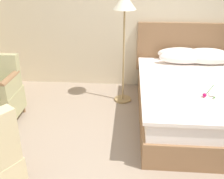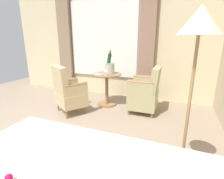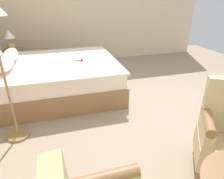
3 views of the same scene
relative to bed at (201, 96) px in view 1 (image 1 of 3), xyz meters
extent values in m
cube|color=beige|center=(-0.92, 1.14, 1.13)|extent=(5.80, 0.12, 2.96)
cube|color=#8E6542|center=(0.00, -0.09, -0.18)|extent=(1.76, 2.19, 0.34)
cube|color=white|center=(0.00, -0.09, 0.11)|extent=(1.71, 2.13, 0.23)
cube|color=white|center=(0.00, -0.15, 0.24)|extent=(1.80, 2.06, 0.04)
cube|color=#8E6542|center=(0.00, 1.04, 0.42)|extent=(1.85, 0.08, 0.85)
ellipsoid|color=white|center=(-0.21, 0.84, 0.37)|extent=(0.75, 0.26, 0.21)
ellipsoid|color=white|center=(0.21, 0.84, 0.37)|extent=(0.75, 0.25, 0.21)
ellipsoid|color=white|center=(-0.21, 0.59, 0.37)|extent=(0.74, 0.23, 0.21)
ellipsoid|color=white|center=(0.21, 0.59, 0.37)|extent=(0.74, 0.24, 0.22)
cylinder|color=#2D6628|center=(-0.04, -0.40, 0.28)|extent=(0.22, 0.35, 0.01)
sphere|color=#B20F4C|center=(-0.15, -0.58, 0.29)|extent=(0.05, 0.05, 0.05)
ellipsoid|color=#33702D|center=(-0.04, -0.61, 0.28)|extent=(0.02, 0.05, 0.01)
cube|color=white|center=(-0.03, -0.51, 0.28)|extent=(0.11, 0.13, 0.00)
cylinder|color=#977A4C|center=(-1.15, 0.43, -0.33)|extent=(0.28, 0.28, 0.03)
cylinder|color=#977A4C|center=(-1.15, 0.43, 0.41)|extent=(0.03, 0.03, 1.44)
cone|color=#EFE5C6|center=(-1.15, 0.43, 1.24)|extent=(0.34, 0.34, 0.22)
cylinder|color=#8E6542|center=(-2.64, -0.54, -0.29)|extent=(0.04, 0.04, 0.10)
cylinder|color=#8E6542|center=(-2.65, -0.08, -0.29)|extent=(0.04, 0.04, 0.10)
cube|color=tan|center=(-2.90, -0.10, 0.34)|extent=(0.55, 0.17, 0.49)
cube|color=tan|center=(-2.66, -0.33, 0.21)|extent=(0.10, 0.49, 0.22)
cylinder|color=#8E6542|center=(-2.66, -0.33, 0.32)|extent=(0.10, 0.49, 0.09)
cylinder|color=#8E6542|center=(-2.39, -1.34, -0.27)|extent=(0.04, 0.04, 0.16)
cube|color=#CAB686|center=(-2.24, -1.45, 0.16)|extent=(0.42, 0.32, 0.20)
cylinder|color=#8E6542|center=(-2.24, -1.45, 0.26)|extent=(0.42, 0.32, 0.09)
camera|label=1|loc=(-1.05, -3.30, 1.64)|focal=40.00mm
camera|label=2|loc=(0.42, 0.32, 1.10)|focal=28.00mm
camera|label=3|loc=(-3.48, -0.17, 1.31)|focal=32.00mm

